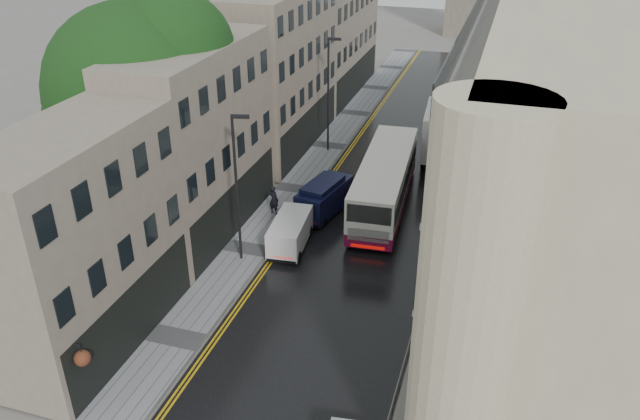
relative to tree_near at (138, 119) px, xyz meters
The scene contains 14 objects.
road 16.14m from the tree_near, 30.96° to the left, with size 9.00×85.00×0.02m, color black.
left_sidewalk 12.16m from the tree_near, 48.44° to the left, with size 2.70×85.00×0.12m, color gray.
right_sidewalk 20.59m from the tree_near, 22.73° to the left, with size 1.80×85.00×0.12m, color slate.
old_shop_row 10.50m from the tree_near, 73.04° to the left, with size 4.50×56.00×12.00m, color gray, non-canonical shape.
modern_block 23.58m from the tree_near, 14.74° to the left, with size 8.00×40.00×14.00m, color beige, non-canonical shape.
tree_near is the anchor object (origin of this frame).
tree_far 13.02m from the tree_near, 88.68° to the left, with size 9.24×9.24×12.46m, color black, non-canonical shape.
cream_bus 13.42m from the tree_near, 15.88° to the left, with size 2.78×12.23×3.33m, color white, non-canonical shape.
white_lorry 20.67m from the tree_near, 44.47° to the left, with size 2.39×7.97×4.18m, color white, non-canonical shape.
white_van 10.23m from the tree_near, ahead, with size 1.78×4.15×1.88m, color white, non-canonical shape.
navy_van 10.73m from the tree_near, 22.46° to the left, with size 1.84×4.60×2.34m, color black, non-canonical shape.
pedestrian 9.52m from the tree_near, 28.98° to the left, with size 0.70×0.46×1.92m, color black.
lamp_post_near 7.45m from the tree_near, 15.55° to the right, with size 0.94×0.21×8.37m, color black, non-canonical shape.
lamp_post_far 16.54m from the tree_near, 65.56° to the left, with size 0.98×0.22×8.67m, color black, non-canonical shape.
Camera 1 is at (7.21, -8.84, 18.77)m, focal length 35.00 mm.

